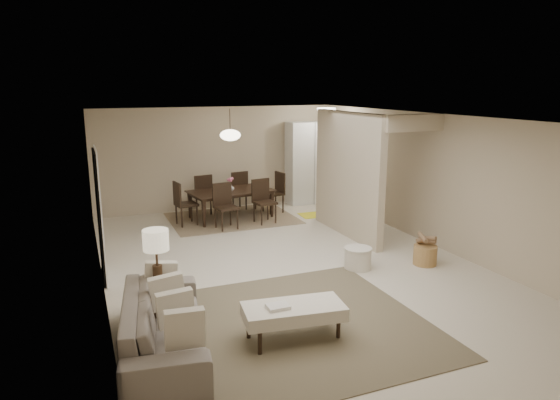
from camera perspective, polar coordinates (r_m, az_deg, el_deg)
name	(u,v)px	position (r m, az deg, el deg)	size (l,w,h in m)	color
floor	(290,265)	(8.60, 1.12, -7.48)	(9.00, 9.00, 0.00)	beige
ceiling	(290,118)	(8.07, 1.20, 9.40)	(9.00, 9.00, 0.00)	white
back_wall	(218,158)	(12.44, -7.10, 4.78)	(6.00, 6.00, 0.00)	#C3B094
left_wall	(98,211)	(7.60, -20.10, -1.17)	(9.00, 9.00, 0.00)	#C3B094
right_wall	(437,181)	(9.80, 17.49, 2.07)	(9.00, 9.00, 0.00)	#C3B094
partition	(348,175)	(10.13, 7.73, 2.90)	(0.15, 2.50, 2.50)	#C3B094
doorway	(99,216)	(8.24, -19.95, -1.75)	(0.04, 0.90, 2.04)	black
pantry_cabinet	(310,163)	(12.95, 3.44, 4.28)	(1.20, 0.55, 2.10)	white
flush_light	(326,109)	(11.95, 5.31, 10.32)	(0.44, 0.44, 0.05)	white
living_rug	(298,324)	(6.61, 2.10, -14.02)	(3.20, 3.20, 0.01)	brown
sofa	(164,324)	(6.03, -13.15, -13.69)	(0.88, 2.26, 0.66)	slate
ottoman_bench	(294,312)	(6.14, 1.56, -12.67)	(1.28, 0.71, 0.43)	silver
side_table	(160,307)	(6.64, -13.60, -11.81)	(0.47, 0.47, 0.52)	black
table_lamp	(156,245)	(6.34, -13.99, -5.04)	(0.32, 0.32, 0.76)	#402C1B
round_pouf	(358,258)	(8.50, 8.88, -6.59)	(0.46, 0.46, 0.36)	silver
wicker_basket	(425,255)	(8.93, 16.25, -6.06)	(0.40, 0.40, 0.34)	olive
dining_rug	(232,218)	(11.58, -5.50, -2.08)	(2.80, 2.10, 0.01)	#756348
dining_table	(232,205)	(11.50, -5.53, -0.53)	(1.87, 1.04, 0.66)	black
dining_chairs	(232,198)	(11.47, -5.55, 0.25)	(2.65, 2.07, 0.98)	black
vase	(231,188)	(11.42, -5.57, 1.40)	(0.13, 0.13, 0.14)	white
yellow_mat	(319,215)	(11.89, 4.42, -1.67)	(0.89, 0.54, 0.01)	yellow
pendant_light	(230,135)	(11.24, -5.71, 7.39)	(0.46, 0.46, 0.71)	#402C1B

